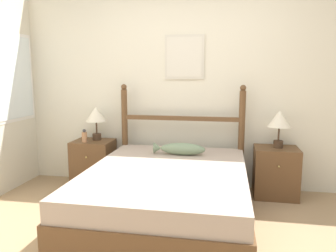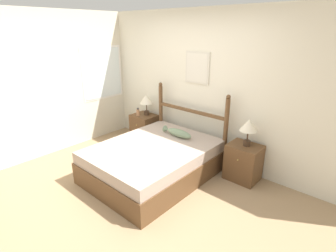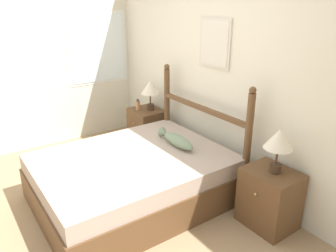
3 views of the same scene
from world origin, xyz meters
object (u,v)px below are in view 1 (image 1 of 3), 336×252
object	(u,v)px
nightstand_left	(94,163)
nightstand_right	(276,172)
bed	(167,195)
bottle	(84,136)
fish_pillow	(180,149)
table_lamp_left	(96,116)
table_lamp_right	(279,121)

from	to	relation	value
nightstand_left	nightstand_right	distance (m)	2.22
bed	nightstand_right	bearing A→B (deg)	37.62
nightstand_left	nightstand_right	size ratio (longest dim) A/B	1.00
bed	bottle	world-z (taller)	bottle
nightstand_right	fish_pillow	size ratio (longest dim) A/B	1.00
table_lamp_left	bottle	bearing A→B (deg)	-123.44
bed	table_lamp_left	distance (m)	1.54
nightstand_left	table_lamp_left	bearing A→B (deg)	53.50
nightstand_right	table_lamp_right	size ratio (longest dim) A/B	1.35
table_lamp_right	bottle	world-z (taller)	table_lamp_right
nightstand_right	fish_pillow	world-z (taller)	fish_pillow
table_lamp_right	bottle	xyz separation A→B (m)	(-2.29, -0.11, -0.24)
nightstand_right	table_lamp_left	bearing A→B (deg)	178.73
bed	table_lamp_left	size ratio (longest dim) A/B	4.61
table_lamp_left	fish_pillow	xyz separation A→B (m)	(1.12, -0.36, -0.30)
fish_pillow	table_lamp_left	bearing A→B (deg)	162.09
bed	bottle	bearing A→B (deg)	147.23
table_lamp_left	bottle	size ratio (longest dim) A/B	2.60
nightstand_left	fish_pillow	size ratio (longest dim) A/B	1.00
bottle	nightstand_right	bearing A→B (deg)	2.53
nightstand_right	table_lamp_right	xyz separation A→B (m)	(0.01, 0.01, 0.60)
table_lamp_right	fish_pillow	size ratio (longest dim) A/B	0.74
nightstand_right	fish_pillow	distance (m)	1.15
table_lamp_left	fish_pillow	distance (m)	1.21
bed	table_lamp_right	world-z (taller)	table_lamp_right
table_lamp_right	bed	bearing A→B (deg)	-142.41
bed	nightstand_right	world-z (taller)	nightstand_right
bed	nightstand_left	xyz separation A→B (m)	(-1.11, 0.85, 0.03)
bottle	bed	bearing A→B (deg)	-32.77
nightstand_left	bottle	xyz separation A→B (m)	(-0.06, -0.10, 0.36)
bottle	table_lamp_right	bearing A→B (deg)	2.75
bed	table_lamp_left	xyz separation A→B (m)	(-1.07, 0.90, 0.63)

